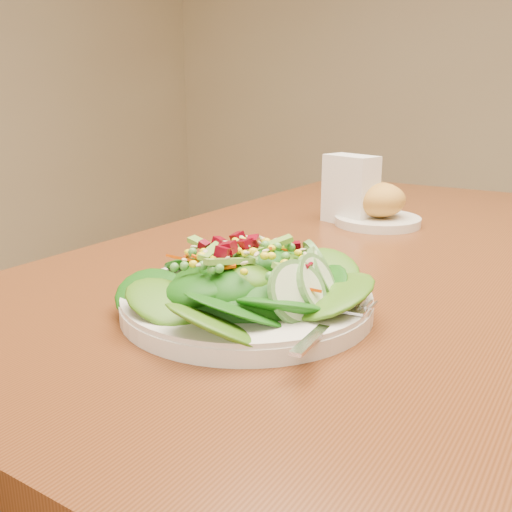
% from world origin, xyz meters
% --- Properties ---
extents(dining_table, '(0.90, 1.40, 0.75)m').
position_xyz_m(dining_table, '(0.00, 0.00, 0.65)').
color(dining_table, '#603017').
rests_on(dining_table, ground_plane).
extents(salad_plate, '(0.30, 0.30, 0.09)m').
position_xyz_m(salad_plate, '(-0.05, -0.36, 0.78)').
color(salad_plate, silver).
rests_on(salad_plate, dining_table).
extents(bread_plate, '(0.17, 0.17, 0.08)m').
position_xyz_m(bread_plate, '(-0.10, 0.16, 0.78)').
color(bread_plate, silver).
rests_on(bread_plate, dining_table).
extents(napkin_holder, '(0.11, 0.08, 0.13)m').
position_xyz_m(napkin_holder, '(-0.15, 0.15, 0.82)').
color(napkin_holder, white).
rests_on(napkin_holder, dining_table).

